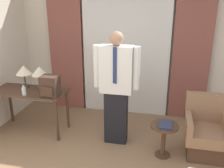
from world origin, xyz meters
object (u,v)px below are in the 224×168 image
person (116,86)px  table_lamp_left (24,71)px  table_lamp_right (40,72)px  armchair (205,134)px  backpack (50,86)px  bottle_near_edge (24,91)px  desk (30,97)px  side_table (164,135)px  book (165,125)px

person → table_lamp_left: bearing=174.1°
table_lamp_right → armchair: 2.81m
backpack → bottle_near_edge: bearing=-171.6°
table_lamp_left → person: (1.64, -0.17, -0.08)m
desk → side_table: 2.29m
armchair → person: bearing=178.2°
table_lamp_right → armchair: table_lamp_right is taller
desk → bottle_near_edge: (0.03, -0.21, 0.18)m
desk → book: bearing=-7.8°
table_lamp_left → book: bearing=-10.3°
side_table → book: (0.01, -0.02, 0.18)m
person → side_table: size_ratio=3.50×
table_lamp_left → bottle_near_edge: bearing=-62.8°
table_lamp_left → person: 1.65m
backpack → desk: bearing=161.8°
table_lamp_left → armchair: bearing=-4.0°
desk → table_lamp_left: (-0.15, 0.13, 0.41)m
backpack → person: (1.04, 0.11, 0.05)m
table_lamp_right → bottle_near_edge: size_ratio=2.32×
backpack → book: 1.85m
person → book: (0.77, -0.27, -0.44)m
side_table → armchair: bearing=18.9°
table_lamp_left → side_table: size_ratio=0.77×
backpack → person: size_ratio=0.19×
armchair → book: size_ratio=3.48×
bottle_near_edge → book: bottle_near_edge is taller
bottle_near_edge → armchair: bearing=2.6°
armchair → side_table: 0.64m
table_lamp_right → person: person is taller
table_lamp_right → backpack: bearing=-41.8°
desk → book: 2.28m
bottle_near_edge → table_lamp_right: bearing=71.4°
desk → side_table: bearing=-7.3°
person → book: person is taller
person → book: 0.92m
person → backpack: bearing=-173.9°
table_lamp_left → book: table_lamp_left is taller
table_lamp_left → person: bearing=-5.9°
table_lamp_left → side_table: (2.39, -0.42, -0.70)m
desk → backpack: bearing=-18.2°
bottle_near_edge → person: bearing=6.7°
armchair → table_lamp_right: bearing=175.5°
table_lamp_right → backpack: size_ratio=1.18×
desk → table_lamp_right: size_ratio=3.18×
side_table → book: 0.18m
bottle_near_edge → desk: bearing=98.2°
table_lamp_left → table_lamp_right: same height
person → side_table: (0.75, -0.25, -0.62)m
desk → armchair: bearing=-1.7°
desk → armchair: armchair is taller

